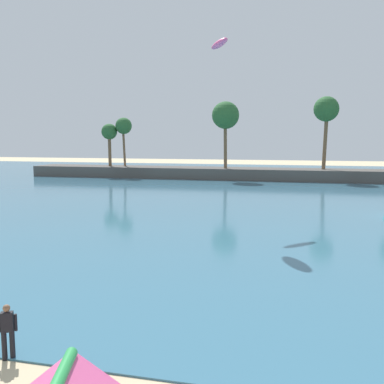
{
  "coord_description": "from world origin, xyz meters",
  "views": [
    {
      "loc": [
        2.94,
        -3.78,
        6.39
      ],
      "look_at": [
        -0.58,
        10.67,
        4.58
      ],
      "focal_mm": 41.02,
      "sensor_mm": 36.0,
      "label": 1
    }
  ],
  "objects": [
    {
      "name": "palm_headland",
      "position": [
        1.81,
        64.86,
        3.49
      ],
      "size": [
        81.56,
        7.3,
        13.08
      ],
      "color": "#514C47",
      "rests_on": "ground"
    },
    {
      "name": "person_at_waterline",
      "position": [
        -5.1,
        6.69,
        0.89
      ],
      "size": [
        0.5,
        0.33,
        1.67
      ],
      "color": "black",
      "rests_on": "ground"
    },
    {
      "name": "sea",
      "position": [
        0.0,
        55.77,
        0.03
      ],
      "size": [
        220.0,
        98.28,
        0.06
      ],
      "primitive_type": "cube",
      "color": "#386B84",
      "rests_on": "ground"
    },
    {
      "name": "kite_aloft_high_over_bay",
      "position": [
        -2.54,
        26.58,
        12.81
      ],
      "size": [
        2.12,
        3.11,
        0.76
      ],
      "primitive_type": "ellipsoid",
      "rotation": [
        0.39,
        0.0,
        5.11
      ],
      "color": "#EA5693"
    }
  ]
}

